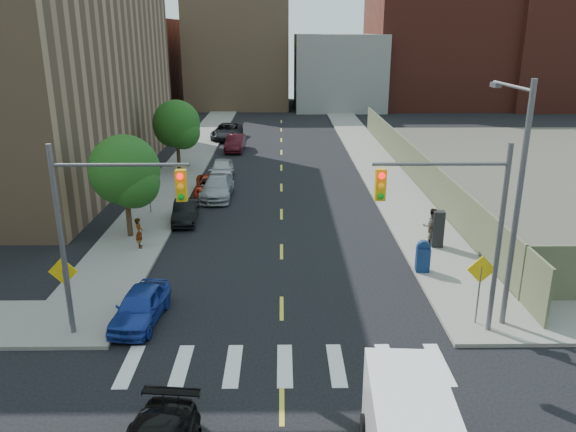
{
  "coord_description": "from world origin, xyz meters",
  "views": [
    {
      "loc": [
        0.02,
        -11.96,
        10.47
      ],
      "look_at": [
        0.32,
        13.61,
        2.0
      ],
      "focal_mm": 35.0,
      "sensor_mm": 36.0,
      "label": 1
    }
  ],
  "objects_px": {
    "pedestrian_east": "(432,227)",
    "mailbox": "(423,256)",
    "parked_car_silver": "(217,187)",
    "payphone": "(438,229)",
    "parked_car_white": "(222,169)",
    "parked_car_grey": "(227,131)",
    "parked_car_maroon": "(235,143)",
    "pedestrian_west": "(139,233)",
    "parked_car_black": "(186,212)",
    "parked_car_blue": "(140,306)",
    "parked_car_red": "(211,186)"
  },
  "relations": [
    {
      "from": "pedestrian_west",
      "to": "parked_car_maroon",
      "type": "bearing_deg",
      "value": -20.68
    },
    {
      "from": "pedestrian_west",
      "to": "parked_car_black",
      "type": "bearing_deg",
      "value": -33.61
    },
    {
      "from": "parked_car_maroon",
      "to": "parked_car_blue",
      "type": "bearing_deg",
      "value": -89.77
    },
    {
      "from": "parked_car_silver",
      "to": "pedestrian_west",
      "type": "bearing_deg",
      "value": -106.36
    },
    {
      "from": "parked_car_silver",
      "to": "payphone",
      "type": "height_order",
      "value": "payphone"
    },
    {
      "from": "parked_car_blue",
      "to": "mailbox",
      "type": "xyz_separation_m",
      "value": [
        11.64,
        4.22,
        0.21
      ]
    },
    {
      "from": "parked_car_silver",
      "to": "pedestrian_east",
      "type": "bearing_deg",
      "value": -36.83
    },
    {
      "from": "parked_car_white",
      "to": "parked_car_grey",
      "type": "distance_m",
      "value": 15.95
    },
    {
      "from": "parked_car_black",
      "to": "parked_car_white",
      "type": "height_order",
      "value": "parked_car_white"
    },
    {
      "from": "mailbox",
      "to": "parked_car_black",
      "type": "bearing_deg",
      "value": 152.1
    },
    {
      "from": "parked_car_silver",
      "to": "parked_car_maroon",
      "type": "height_order",
      "value": "parked_car_maroon"
    },
    {
      "from": "parked_car_black",
      "to": "pedestrian_east",
      "type": "relative_size",
      "value": 1.94
    },
    {
      "from": "parked_car_maroon",
      "to": "parked_car_grey",
      "type": "bearing_deg",
      "value": 104.78
    },
    {
      "from": "parked_car_maroon",
      "to": "payphone",
      "type": "bearing_deg",
      "value": -61.6
    },
    {
      "from": "parked_car_black",
      "to": "parked_car_white",
      "type": "relative_size",
      "value": 0.88
    },
    {
      "from": "parked_car_maroon",
      "to": "pedestrian_west",
      "type": "distance_m",
      "value": 24.57
    },
    {
      "from": "parked_car_black",
      "to": "parked_car_white",
      "type": "xyz_separation_m",
      "value": [
        1.1,
        9.92,
        0.11
      ]
    },
    {
      "from": "parked_car_red",
      "to": "payphone",
      "type": "bearing_deg",
      "value": -42.81
    },
    {
      "from": "pedestrian_east",
      "to": "mailbox",
      "type": "bearing_deg",
      "value": 79.4
    },
    {
      "from": "parked_car_white",
      "to": "pedestrian_east",
      "type": "distance_m",
      "value": 18.47
    },
    {
      "from": "payphone",
      "to": "pedestrian_east",
      "type": "distance_m",
      "value": 0.38
    },
    {
      "from": "parked_car_blue",
      "to": "mailbox",
      "type": "bearing_deg",
      "value": 25.09
    },
    {
      "from": "parked_car_red",
      "to": "mailbox",
      "type": "distance_m",
      "value": 16.88
    },
    {
      "from": "parked_car_blue",
      "to": "parked_car_white",
      "type": "distance_m",
      "value": 21.63
    },
    {
      "from": "parked_car_blue",
      "to": "parked_car_white",
      "type": "height_order",
      "value": "parked_car_white"
    },
    {
      "from": "parked_car_blue",
      "to": "parked_car_maroon",
      "type": "xyz_separation_m",
      "value": [
        1.1,
        31.69,
        0.09
      ]
    },
    {
      "from": "mailbox",
      "to": "pedestrian_east",
      "type": "bearing_deg",
      "value": 74.22
    },
    {
      "from": "parked_car_black",
      "to": "parked_car_silver",
      "type": "xyz_separation_m",
      "value": [
        1.3,
        4.91,
        0.1
      ]
    },
    {
      "from": "parked_car_white",
      "to": "payphone",
      "type": "relative_size",
      "value": 2.27
    },
    {
      "from": "parked_car_silver",
      "to": "parked_car_white",
      "type": "bearing_deg",
      "value": 93.11
    },
    {
      "from": "parked_car_maroon",
      "to": "mailbox",
      "type": "xyz_separation_m",
      "value": [
        10.54,
        -27.48,
        0.12
      ]
    },
    {
      "from": "parked_car_white",
      "to": "parked_car_grey",
      "type": "bearing_deg",
      "value": 91.6
    },
    {
      "from": "mailbox",
      "to": "pedestrian_east",
      "type": "height_order",
      "value": "pedestrian_east"
    },
    {
      "from": "parked_car_maroon",
      "to": "parked_car_grey",
      "type": "relative_size",
      "value": 0.79
    },
    {
      "from": "parked_car_white",
      "to": "pedestrian_east",
      "type": "relative_size",
      "value": 2.21
    },
    {
      "from": "parked_car_grey",
      "to": "parked_car_maroon",
      "type": "bearing_deg",
      "value": -72.66
    },
    {
      "from": "parked_car_blue",
      "to": "parked_car_silver",
      "type": "height_order",
      "value": "parked_car_silver"
    },
    {
      "from": "parked_car_maroon",
      "to": "pedestrian_west",
      "type": "relative_size",
      "value": 2.9
    },
    {
      "from": "parked_car_black",
      "to": "mailbox",
      "type": "xyz_separation_m",
      "value": [
        11.84,
        -7.48,
        0.25
      ]
    },
    {
      "from": "parked_car_silver",
      "to": "parked_car_white",
      "type": "distance_m",
      "value": 5.02
    },
    {
      "from": "parked_car_blue",
      "to": "pedestrian_east",
      "type": "relative_size",
      "value": 2.0
    },
    {
      "from": "parked_car_red",
      "to": "pedestrian_east",
      "type": "distance_m",
      "value": 15.47
    },
    {
      "from": "parked_car_blue",
      "to": "parked_car_grey",
      "type": "xyz_separation_m",
      "value": [
        -0.2,
        37.53,
        0.13
      ]
    },
    {
      "from": "mailbox",
      "to": "payphone",
      "type": "height_order",
      "value": "payphone"
    },
    {
      "from": "parked_car_white",
      "to": "mailbox",
      "type": "height_order",
      "value": "mailbox"
    },
    {
      "from": "pedestrian_west",
      "to": "parked_car_silver",
      "type": "bearing_deg",
      "value": -31.11
    },
    {
      "from": "parked_car_maroon",
      "to": "parked_car_grey",
      "type": "height_order",
      "value": "parked_car_grey"
    },
    {
      "from": "parked_car_black",
      "to": "parked_car_silver",
      "type": "relative_size",
      "value": 0.76
    },
    {
      "from": "parked_car_silver",
      "to": "payphone",
      "type": "xyz_separation_m",
      "value": [
        12.01,
        -9.34,
        0.37
      ]
    },
    {
      "from": "parked_car_silver",
      "to": "payphone",
      "type": "bearing_deg",
      "value": -37.1
    }
  ]
}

